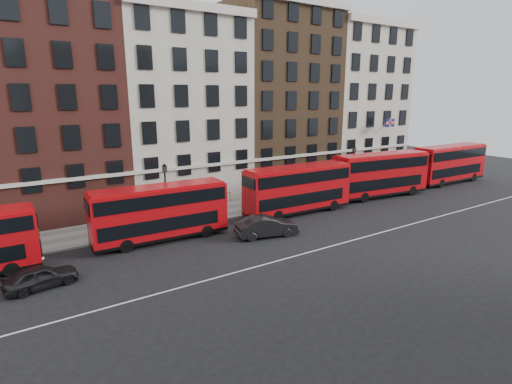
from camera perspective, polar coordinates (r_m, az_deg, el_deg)
ground at (r=29.71m, az=3.09°, el=-7.90°), size 120.00×120.00×0.00m
pavement at (r=38.18m, az=-6.26°, el=-2.90°), size 80.00×5.00×0.15m
kerb at (r=36.06m, az=-4.45°, el=-3.85°), size 80.00×0.30×0.16m
road_centre_line at (r=28.24m, az=5.52°, el=-9.12°), size 70.00×0.12×0.01m
building_terrace at (r=43.22m, az=-11.56°, el=12.52°), size 64.00×11.95×22.00m
bus_b at (r=31.16m, az=-13.58°, el=-2.75°), size 10.34×2.87×4.31m
bus_c at (r=37.56m, az=5.97°, el=0.55°), size 10.87×2.96×4.53m
bus_d at (r=45.59m, az=17.36°, el=2.51°), size 11.63×4.05×4.79m
bus_e at (r=56.14m, az=25.90°, el=3.75°), size 11.42×3.00×4.77m
car_rear at (r=26.73m, az=-28.40°, el=-10.59°), size 4.18×2.15×1.36m
car_front at (r=31.65m, az=1.55°, el=-4.92°), size 5.26×2.85×1.64m
lamp_post_left at (r=34.11m, az=-12.77°, el=0.06°), size 0.44×0.44×5.33m
lamp_post_right at (r=46.22m, az=13.73°, el=3.53°), size 0.44×0.44×5.33m
traffic_light at (r=49.89m, az=17.68°, el=3.26°), size 0.25×0.45×3.27m
iron_railings at (r=39.93m, az=-7.72°, el=-1.34°), size 6.60×0.06×1.00m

